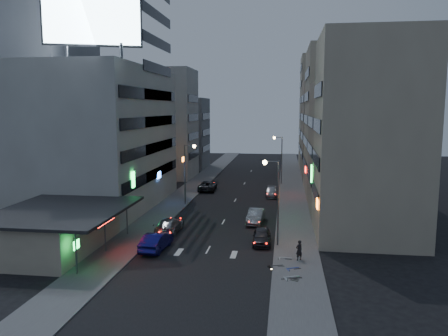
% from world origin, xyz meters
% --- Properties ---
extents(ground, '(180.00, 180.00, 0.00)m').
position_xyz_m(ground, '(0.00, 0.00, 0.00)').
color(ground, black).
rests_on(ground, ground).
extents(sidewalk_left, '(4.00, 120.00, 0.12)m').
position_xyz_m(sidewalk_left, '(-8.00, 30.00, 0.06)').
color(sidewalk_left, '#4C4C4F').
rests_on(sidewalk_left, ground).
extents(sidewalk_right, '(4.00, 120.00, 0.12)m').
position_xyz_m(sidewalk_right, '(8.00, 30.00, 0.06)').
color(sidewalk_right, '#4C4C4F').
rests_on(sidewalk_right, ground).
extents(food_court, '(11.00, 13.00, 3.88)m').
position_xyz_m(food_court, '(-13.90, 2.00, 1.98)').
color(food_court, tan).
rests_on(food_court, ground).
extents(white_building, '(14.00, 24.00, 18.00)m').
position_xyz_m(white_building, '(-17.00, 20.00, 9.00)').
color(white_building, '#A7A7A3').
rests_on(white_building, ground).
extents(grey_tower, '(10.00, 14.00, 34.00)m').
position_xyz_m(grey_tower, '(-26.00, 23.00, 17.00)').
color(grey_tower, slate).
rests_on(grey_tower, ground).
extents(shophouse_near, '(10.00, 11.00, 20.00)m').
position_xyz_m(shophouse_near, '(15.00, 10.50, 10.00)').
color(shophouse_near, tan).
rests_on(shophouse_near, ground).
extents(shophouse_mid, '(11.00, 12.00, 16.00)m').
position_xyz_m(shophouse_mid, '(15.50, 22.00, 8.00)').
color(shophouse_mid, gray).
rests_on(shophouse_mid, ground).
extents(shophouse_far, '(10.00, 14.00, 22.00)m').
position_xyz_m(shophouse_far, '(15.00, 35.00, 11.00)').
color(shophouse_far, tan).
rests_on(shophouse_far, ground).
extents(far_left_a, '(11.00, 10.00, 20.00)m').
position_xyz_m(far_left_a, '(-15.50, 45.00, 10.00)').
color(far_left_a, '#A7A7A3').
rests_on(far_left_a, ground).
extents(far_left_b, '(12.00, 10.00, 15.00)m').
position_xyz_m(far_left_b, '(-16.00, 58.00, 7.50)').
color(far_left_b, slate).
rests_on(far_left_b, ground).
extents(far_right_a, '(11.00, 12.00, 18.00)m').
position_xyz_m(far_right_a, '(15.50, 50.00, 9.00)').
color(far_right_a, gray).
rests_on(far_right_a, ground).
extents(far_right_b, '(12.00, 12.00, 24.00)m').
position_xyz_m(far_right_b, '(16.00, 64.00, 12.00)').
color(far_right_b, tan).
rests_on(far_right_b, ground).
extents(billboard, '(9.52, 3.75, 6.20)m').
position_xyz_m(billboard, '(-12.99, 9.97, 21.66)').
color(billboard, '#595B60').
rests_on(billboard, white_building).
extents(street_lamp_right_near, '(1.60, 0.44, 8.02)m').
position_xyz_m(street_lamp_right_near, '(5.90, 6.00, 5.36)').
color(street_lamp_right_near, '#595B60').
rests_on(street_lamp_right_near, sidewalk_right).
extents(street_lamp_left, '(1.60, 0.44, 8.02)m').
position_xyz_m(street_lamp_left, '(-5.90, 22.00, 5.36)').
color(street_lamp_left, '#595B60').
rests_on(street_lamp_left, sidewalk_left).
extents(street_lamp_right_far, '(1.60, 0.44, 8.02)m').
position_xyz_m(street_lamp_right_far, '(5.90, 40.00, 5.36)').
color(street_lamp_right_far, '#595B60').
rests_on(street_lamp_right_far, sidewalk_right).
extents(parked_car_right_near, '(1.86, 4.32, 1.45)m').
position_xyz_m(parked_car_right_near, '(4.78, 6.53, 0.73)').
color(parked_car_right_near, '#26252B').
rests_on(parked_car_right_near, ground).
extents(parked_car_right_mid, '(1.98, 4.86, 1.57)m').
position_xyz_m(parked_car_right_mid, '(3.69, 14.04, 0.78)').
color(parked_car_right_mid, gray).
rests_on(parked_car_right_mid, ground).
extents(parked_car_left, '(2.76, 5.60, 1.53)m').
position_xyz_m(parked_car_left, '(-5.16, 32.69, 0.76)').
color(parked_car_left, '#27292D').
rests_on(parked_car_left, ground).
extents(parked_car_right_far, '(2.12, 4.61, 1.31)m').
position_xyz_m(parked_car_right_far, '(5.01, 29.21, 0.65)').
color(parked_car_right_far, gray).
rests_on(parked_car_right_far, ground).
extents(road_car_blue, '(2.03, 5.00, 1.61)m').
position_xyz_m(road_car_blue, '(-4.69, 3.33, 0.81)').
color(road_car_blue, navy).
rests_on(road_car_blue, ground).
extents(road_car_silver, '(2.26, 5.34, 1.54)m').
position_xyz_m(road_car_silver, '(-5.00, 9.02, 0.77)').
color(road_car_silver, '#989A9F').
rests_on(road_car_silver, ground).
extents(person, '(0.76, 0.71, 1.74)m').
position_xyz_m(person, '(8.16, 2.05, 0.99)').
color(person, black).
rests_on(person, sidewalk_right).
extents(scooter_black_a, '(1.22, 1.78, 1.04)m').
position_xyz_m(scooter_black_a, '(8.10, -2.27, 0.64)').
color(scooter_black_a, black).
rests_on(scooter_black_a, sidewalk_right).
extents(scooter_silver_a, '(1.34, 2.04, 1.19)m').
position_xyz_m(scooter_silver_a, '(8.08, -1.44, 0.71)').
color(scooter_silver_a, '#A9ACB1').
rests_on(scooter_silver_a, sidewalk_right).
extents(scooter_blue, '(1.20, 1.76, 1.02)m').
position_xyz_m(scooter_blue, '(8.09, 0.43, 0.63)').
color(scooter_blue, navy).
rests_on(scooter_blue, sidewalk_right).
extents(scooter_black_b, '(1.03, 1.70, 0.99)m').
position_xyz_m(scooter_black_b, '(6.83, 0.78, 0.61)').
color(scooter_black_b, black).
rests_on(scooter_black_b, sidewalk_right).
extents(scooter_silver_b, '(0.70, 1.70, 1.02)m').
position_xyz_m(scooter_silver_b, '(7.61, 2.52, 0.63)').
color(scooter_silver_b, gray).
rests_on(scooter_silver_b, sidewalk_right).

